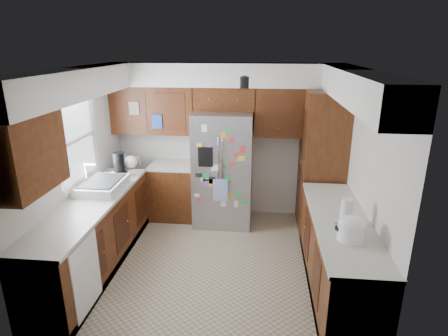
{
  "coord_description": "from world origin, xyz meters",
  "views": [
    {
      "loc": [
        0.58,
        -4.35,
        2.77
      ],
      "look_at": [
        0.1,
        0.35,
        1.2
      ],
      "focal_mm": 30.0,
      "sensor_mm": 36.0,
      "label": 1
    }
  ],
  "objects_px": {
    "pantry": "(322,162)",
    "paper_towel": "(347,211)",
    "fridge": "(223,169)",
    "rice_cooker": "(352,228)"
  },
  "relations": [
    {
      "from": "pantry",
      "to": "paper_towel",
      "type": "relative_size",
      "value": 7.64
    },
    {
      "from": "pantry",
      "to": "fridge",
      "type": "height_order",
      "value": "pantry"
    },
    {
      "from": "pantry",
      "to": "fridge",
      "type": "relative_size",
      "value": 1.19
    },
    {
      "from": "pantry",
      "to": "paper_towel",
      "type": "height_order",
      "value": "pantry"
    },
    {
      "from": "rice_cooker",
      "to": "paper_towel",
      "type": "relative_size",
      "value": 1.02
    },
    {
      "from": "pantry",
      "to": "rice_cooker",
      "type": "height_order",
      "value": "pantry"
    },
    {
      "from": "pantry",
      "to": "paper_towel",
      "type": "xyz_separation_m",
      "value": [
        0.02,
        -1.71,
        -0.01
      ]
    },
    {
      "from": "pantry",
      "to": "paper_towel",
      "type": "distance_m",
      "value": 1.72
    },
    {
      "from": "pantry",
      "to": "rice_cooker",
      "type": "relative_size",
      "value": 7.47
    },
    {
      "from": "paper_towel",
      "to": "pantry",
      "type": "bearing_deg",
      "value": 90.68
    }
  ]
}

